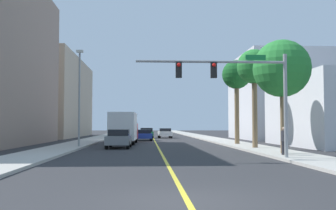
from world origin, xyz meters
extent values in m
plane|color=#2D2D30|center=(0.00, 42.00, 0.00)|extent=(192.00, 192.00, 0.00)
cube|color=#B2ADA3|center=(-7.58, 42.00, 0.07)|extent=(3.11, 168.00, 0.15)
cube|color=#B2ADA3|center=(7.58, 42.00, 0.07)|extent=(3.11, 168.00, 0.15)
cube|color=yellow|center=(0.00, 42.00, 0.00)|extent=(0.16, 144.00, 0.01)
cube|color=tan|center=(-20.02, 55.96, 6.28)|extent=(16.76, 27.12, 12.56)
cube|color=silver|center=(17.40, 43.70, 5.64)|extent=(11.52, 15.02, 11.27)
cylinder|color=gray|center=(6.43, 11.10, 2.91)|extent=(0.20, 0.20, 5.52)
cylinder|color=gray|center=(2.43, 11.10, 5.23)|extent=(7.99, 0.14, 0.14)
cube|color=black|center=(2.56, 11.10, 4.78)|extent=(0.32, 0.24, 0.84)
sphere|color=red|center=(2.56, 10.96, 5.03)|extent=(0.20, 0.20, 0.20)
cube|color=black|center=(0.70, 11.10, 4.78)|extent=(0.32, 0.24, 0.84)
sphere|color=red|center=(0.70, 10.96, 5.03)|extent=(0.20, 0.20, 0.20)
cube|color=#147233|center=(4.83, 11.10, 5.48)|extent=(1.10, 0.04, 0.28)
cylinder|color=gray|center=(-6.53, 23.37, 4.00)|extent=(0.16, 0.16, 7.70)
cube|color=beige|center=(-6.53, 23.37, 8.00)|extent=(0.56, 0.28, 0.20)
cylinder|color=brown|center=(7.32, 14.18, 2.75)|extent=(0.28, 0.28, 5.20)
sphere|color=#287F33|center=(7.32, 14.18, 5.35)|extent=(3.53, 3.53, 3.53)
cone|color=#287F33|center=(8.36, 13.98, 5.15)|extent=(0.67, 1.69, 1.25)
cone|color=#287F33|center=(7.92, 15.05, 5.15)|extent=(1.52, 1.25, 1.73)
cone|color=#287F33|center=(6.84, 15.13, 5.15)|extent=(1.91, 1.32, 1.56)
cone|color=#287F33|center=(6.26, 14.29, 5.15)|extent=(0.59, 1.96, 1.51)
cone|color=#287F33|center=(6.64, 13.36, 5.15)|extent=(1.21, 1.09, 1.72)
cone|color=#287F33|center=(7.79, 13.23, 5.15)|extent=(1.69, 1.18, 1.50)
cylinder|color=brown|center=(7.34, 20.53, 3.28)|extent=(0.40, 0.40, 6.26)
sphere|color=#287F33|center=(7.34, 20.53, 6.41)|extent=(2.68, 2.68, 2.68)
cone|color=#287F33|center=(8.14, 20.55, 6.21)|extent=(0.46, 1.29, 1.34)
cone|color=#287F33|center=(7.60, 21.30, 6.21)|extent=(1.35, 0.81, 1.22)
cone|color=#287F33|center=(6.66, 20.96, 6.21)|extent=(0.94, 1.17, 1.35)
cone|color=#287F33|center=(6.67, 20.09, 6.21)|extent=(0.89, 1.04, 1.38)
cone|color=#287F33|center=(7.56, 19.76, 6.21)|extent=(1.32, 0.75, 1.10)
cylinder|color=brown|center=(7.41, 26.89, 3.38)|extent=(0.43, 0.43, 6.45)
sphere|color=#195B23|center=(7.41, 26.89, 6.60)|extent=(2.70, 2.70, 2.70)
cone|color=#195B23|center=(8.22, 26.94, 6.40)|extent=(0.50, 1.30, 1.15)
cone|color=#195B23|center=(7.43, 27.70, 6.40)|extent=(1.34, 0.48, 1.03)
cone|color=#195B23|center=(6.61, 27.01, 6.40)|extent=(0.60, 1.41, 1.25)
cone|color=#195B23|center=(7.30, 26.09, 6.40)|extent=(1.24, 0.56, 1.54)
cube|color=slate|center=(-3.22, 22.87, 0.67)|extent=(1.93, 4.20, 0.69)
cube|color=black|center=(-3.22, 22.92, 1.26)|extent=(1.67, 1.93, 0.50)
cylinder|color=black|center=(-4.02, 24.42, 0.32)|extent=(0.23, 0.64, 0.64)
cylinder|color=black|center=(-2.36, 24.39, 0.32)|extent=(0.23, 0.64, 0.64)
cylinder|color=black|center=(-4.07, 21.35, 0.32)|extent=(0.23, 0.64, 0.64)
cylinder|color=black|center=(-2.42, 21.32, 0.32)|extent=(0.23, 0.64, 0.64)
cube|color=black|center=(-3.44, 53.39, 0.63)|extent=(1.87, 4.41, 0.63)
cube|color=black|center=(-3.44, 53.47, 1.18)|extent=(1.62, 2.11, 0.48)
cylinder|color=black|center=(-4.22, 55.04, 0.32)|extent=(0.23, 0.64, 0.64)
cylinder|color=black|center=(-2.62, 55.02, 0.32)|extent=(0.23, 0.64, 0.64)
cylinder|color=black|center=(-4.27, 51.75, 0.32)|extent=(0.23, 0.64, 0.64)
cylinder|color=black|center=(-2.66, 51.73, 0.32)|extent=(0.23, 0.64, 0.64)
cube|color=white|center=(1.73, 48.95, 0.65)|extent=(1.99, 4.24, 0.66)
cube|color=black|center=(1.73, 48.71, 1.20)|extent=(1.69, 1.93, 0.44)
cylinder|color=black|center=(0.85, 50.47, 0.32)|extent=(0.24, 0.65, 0.64)
cylinder|color=black|center=(2.51, 50.52, 0.32)|extent=(0.24, 0.65, 0.64)
cylinder|color=black|center=(0.94, 47.39, 0.32)|extent=(0.24, 0.65, 0.64)
cylinder|color=black|center=(2.60, 47.44, 0.32)|extent=(0.24, 0.65, 0.64)
cube|color=#196638|center=(-0.97, 48.65, 0.64)|extent=(1.99, 3.90, 0.63)
cube|color=black|center=(-0.96, 48.48, 1.22)|extent=(1.74, 2.03, 0.52)
cylinder|color=black|center=(-1.86, 50.03, 0.32)|extent=(0.23, 0.64, 0.64)
cylinder|color=black|center=(-0.11, 50.05, 0.32)|extent=(0.23, 0.64, 0.64)
cylinder|color=black|center=(-1.82, 47.25, 0.32)|extent=(0.23, 0.64, 0.64)
cylinder|color=black|center=(-0.08, 47.27, 0.32)|extent=(0.23, 0.64, 0.64)
cube|color=#1E389E|center=(-1.29, 38.42, 0.61)|extent=(1.98, 4.31, 0.57)
cube|color=black|center=(-1.29, 38.31, 1.12)|extent=(1.71, 1.97, 0.45)
cylinder|color=black|center=(-2.17, 40.00, 0.32)|extent=(0.23, 0.64, 0.64)
cylinder|color=black|center=(-0.46, 40.03, 0.32)|extent=(0.23, 0.64, 0.64)
cylinder|color=black|center=(-2.11, 36.82, 0.32)|extent=(0.23, 0.64, 0.64)
cylinder|color=black|center=(-0.41, 36.85, 0.32)|extent=(0.23, 0.64, 0.64)
cube|color=red|center=(-3.13, 33.29, 1.25)|extent=(2.46, 2.37, 1.60)
cube|color=silver|center=(-3.23, 29.16, 1.76)|extent=(2.54, 6.00, 2.61)
cylinder|color=black|center=(-4.18, 33.31, 0.45)|extent=(0.30, 0.91, 0.90)
cylinder|color=black|center=(-2.08, 33.26, 0.45)|extent=(0.30, 0.91, 0.90)
cylinder|color=black|center=(-4.32, 27.70, 0.45)|extent=(0.30, 0.91, 0.90)
cylinder|color=black|center=(-2.22, 27.65, 0.45)|extent=(0.30, 0.91, 0.90)
cylinder|color=black|center=(6.97, 12.95, 0.54)|extent=(0.32, 0.32, 0.78)
cylinder|color=#333338|center=(6.97, 12.95, 1.24)|extent=(0.38, 0.38, 0.62)
sphere|color=tan|center=(6.97, 12.95, 1.65)|extent=(0.21, 0.21, 0.21)
camera|label=1|loc=(-1.01, -9.86, 1.84)|focal=42.82mm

